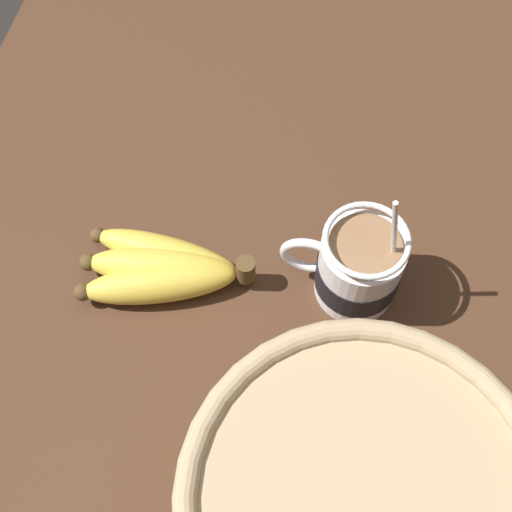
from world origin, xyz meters
TOP-DOWN VIEW (x-y plane):
  - table at (0.00, 0.00)cm, footprint 90.84×90.84cm
  - coffee_mug at (-3.15, 3.78)cm, footprint 12.24×8.46cm
  - banana_bunch at (16.37, 6.79)cm, footprint 18.11×10.47cm

SIDE VIEW (x-z plane):
  - table at x=0.00cm, z-range 0.00..3.06cm
  - banana_bunch at x=16.37cm, z-range 2.87..7.22cm
  - coffee_mug at x=-3.15cm, z-range -0.89..16.20cm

